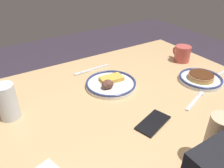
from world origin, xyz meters
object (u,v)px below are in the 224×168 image
at_px(cell_phone, 153,123).
at_px(butter_knife, 92,69).
at_px(coffee_mug, 182,53).
at_px(fork_far, 195,100).
at_px(drinking_glass, 8,103).
at_px(fork_near, 223,72).
at_px(plate_center_pancakes, 201,78).
at_px(plate_near_main, 111,83).

distance_m(cell_phone, butter_knife, 0.51).
bearing_deg(coffee_mug, fork_far, 51.31).
xyz_separation_m(coffee_mug, drinking_glass, (0.95, 0.01, 0.02)).
bearing_deg(butter_knife, fork_near, 145.11).
bearing_deg(fork_near, coffee_mug, -71.87).
xyz_separation_m(plate_center_pancakes, fork_far, (0.16, 0.10, -0.01)).
xyz_separation_m(plate_near_main, butter_knife, (-0.00, -0.20, -0.01)).
height_order(plate_near_main, coffee_mug, coffee_mug).
xyz_separation_m(fork_near, fork_far, (0.33, 0.09, 0.00)).
xyz_separation_m(cell_phone, fork_far, (-0.25, -0.01, -0.00)).
height_order(plate_near_main, drinking_glass, drinking_glass).
height_order(fork_near, fork_far, same).
bearing_deg(drinking_glass, butter_knife, -157.80).
distance_m(plate_near_main, fork_near, 0.61).
bearing_deg(plate_center_pancakes, cell_phone, 15.84).
height_order(cell_phone, fork_far, cell_phone).
bearing_deg(plate_center_pancakes, fork_far, 33.16).
xyz_separation_m(plate_center_pancakes, butter_knife, (0.40, -0.39, -0.01)).
bearing_deg(cell_phone, fork_near, 173.28).
bearing_deg(fork_far, cell_phone, 3.17).
xyz_separation_m(plate_near_main, fork_far, (-0.25, 0.30, -0.01)).
distance_m(plate_center_pancakes, butter_knife, 0.56).
relative_size(coffee_mug, fork_near, 0.62).
distance_m(plate_near_main, coffee_mug, 0.50).
relative_size(plate_near_main, plate_center_pancakes, 1.16).
relative_size(coffee_mug, fork_far, 0.68).
relative_size(plate_near_main, butter_knife, 1.16).
relative_size(fork_far, butter_knife, 0.84).
xyz_separation_m(coffee_mug, fork_near, (-0.07, 0.22, -0.04)).
relative_size(drinking_glass, fork_far, 0.81).
bearing_deg(cell_phone, coffee_mug, -164.04).
bearing_deg(drinking_glass, fork_far, 155.90).
distance_m(plate_near_main, fork_far, 0.39).
height_order(coffee_mug, drinking_glass, drinking_glass).
bearing_deg(plate_near_main, plate_center_pancakes, 154.19).
relative_size(cell_phone, fork_far, 0.82).
bearing_deg(plate_center_pancakes, plate_near_main, -25.81).
xyz_separation_m(drinking_glass, cell_phone, (-0.44, 0.32, -0.06)).
bearing_deg(butter_knife, fork_far, 116.24).
relative_size(plate_center_pancakes, drinking_glass, 1.46).
distance_m(plate_near_main, butter_knife, 0.20).
distance_m(fork_near, fork_far, 0.34).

